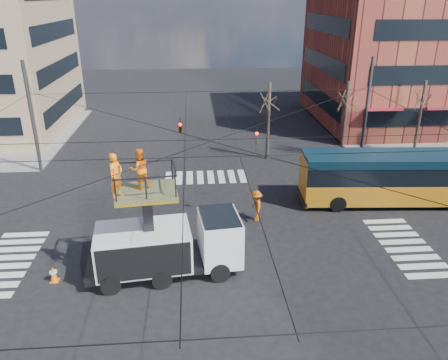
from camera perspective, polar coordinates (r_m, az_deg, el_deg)
ground at (r=22.21m, az=-1.50°, el=-9.58°), size 120.00×120.00×0.00m
sidewalk_ne at (r=46.84m, az=23.82°, el=6.31°), size 18.00×18.00×0.12m
crosswalks at (r=22.20m, az=-1.50°, el=-9.56°), size 22.40×22.40×0.02m
building_ne at (r=48.64m, az=24.62°, el=15.17°), size 20.06×16.06×14.00m
overhead_network at (r=20.60m, az=-1.88°, el=1.13°), size 24.24×24.24×8.00m
tree_a at (r=33.53m, az=5.92°, el=10.25°), size 2.00×2.00×6.00m
tree_b at (r=35.08m, az=15.78°, el=10.09°), size 2.00×2.00×6.00m
tree_c at (r=37.53m, az=24.56°, el=9.69°), size 2.00×2.00×6.00m
utility_truck at (r=19.99m, az=-7.43°, el=-6.99°), size 7.22×3.29×6.18m
city_bus at (r=28.93m, az=23.04°, el=0.37°), size 13.23×3.45×3.20m
traffic_cone at (r=21.51m, az=-21.37°, el=-11.37°), size 0.36×0.36×0.76m
worker_ground at (r=21.37m, az=-12.53°, el=-8.75°), size 0.45×1.06×1.81m
flagger at (r=24.91m, az=4.23°, el=-3.39°), size 0.74×1.21×1.82m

